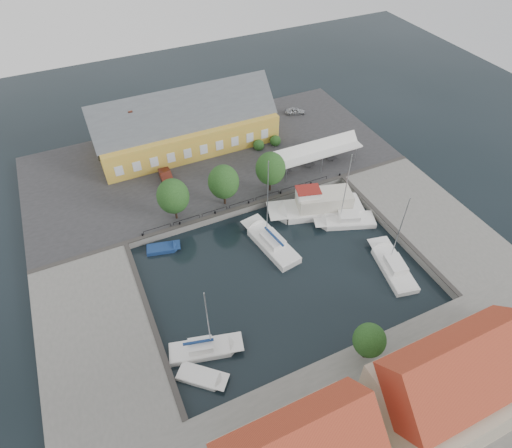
{
  "coord_description": "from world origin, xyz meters",
  "views": [
    {
      "loc": [
        -16.92,
        -30.47,
        40.6
      ],
      "look_at": [
        0.0,
        6.0,
        1.5
      ],
      "focal_mm": 30.0,
      "sensor_mm": 36.0,
      "label": 1
    }
  ],
  "objects_px": {
    "warehouse": "(182,127)",
    "east_boat_c": "(392,267)",
    "tent_canopy": "(317,151)",
    "west_boat_d": "(204,350)",
    "trawler": "(319,206)",
    "car_silver": "(295,111)",
    "car_red": "(167,178)",
    "launch_nw": "(163,249)",
    "east_boat_a": "(346,221)",
    "launch_sw": "(202,378)",
    "center_sailboat": "(271,243)"
  },
  "relations": [
    {
      "from": "east_boat_a",
      "to": "launch_nw",
      "type": "height_order",
      "value": "east_boat_a"
    },
    {
      "from": "west_boat_d",
      "to": "launch_nw",
      "type": "bearing_deg",
      "value": 89.68
    },
    {
      "from": "car_silver",
      "to": "trawler",
      "type": "height_order",
      "value": "trawler"
    },
    {
      "from": "warehouse",
      "to": "launch_nw",
      "type": "height_order",
      "value": "warehouse"
    },
    {
      "from": "east_boat_c",
      "to": "launch_sw",
      "type": "relative_size",
      "value": 2.25
    },
    {
      "from": "launch_sw",
      "to": "center_sailboat",
      "type": "bearing_deg",
      "value": 42.99
    },
    {
      "from": "east_boat_c",
      "to": "launch_nw",
      "type": "height_order",
      "value": "east_boat_c"
    },
    {
      "from": "warehouse",
      "to": "launch_sw",
      "type": "relative_size",
      "value": 5.63
    },
    {
      "from": "east_boat_a",
      "to": "launch_sw",
      "type": "distance_m",
      "value": 28.38
    },
    {
      "from": "east_boat_a",
      "to": "launch_nw",
      "type": "bearing_deg",
      "value": 166.7
    },
    {
      "from": "center_sailboat",
      "to": "east_boat_c",
      "type": "bearing_deg",
      "value": -39.66
    },
    {
      "from": "car_silver",
      "to": "east_boat_c",
      "type": "distance_m",
      "value": 36.81
    },
    {
      "from": "car_red",
      "to": "east_boat_a",
      "type": "xyz_separation_m",
      "value": [
        19.81,
        -17.54,
        -1.51
      ]
    },
    {
      "from": "warehouse",
      "to": "tent_canopy",
      "type": "bearing_deg",
      "value": -39.86
    },
    {
      "from": "tent_canopy",
      "to": "car_red",
      "type": "distance_m",
      "value": 22.72
    },
    {
      "from": "launch_sw",
      "to": "east_boat_a",
      "type": "bearing_deg",
      "value": 26.74
    },
    {
      "from": "car_red",
      "to": "east_boat_a",
      "type": "height_order",
      "value": "east_boat_a"
    },
    {
      "from": "east_boat_a",
      "to": "west_boat_d",
      "type": "distance_m",
      "value": 26.14
    },
    {
      "from": "center_sailboat",
      "to": "east_boat_a",
      "type": "relative_size",
      "value": 1.12
    },
    {
      "from": "car_red",
      "to": "east_boat_a",
      "type": "bearing_deg",
      "value": -38.43
    },
    {
      "from": "launch_nw",
      "to": "warehouse",
      "type": "bearing_deg",
      "value": 64.65
    },
    {
      "from": "car_silver",
      "to": "east_boat_c",
      "type": "relative_size",
      "value": 0.31
    },
    {
      "from": "west_boat_d",
      "to": "launch_sw",
      "type": "height_order",
      "value": "west_boat_d"
    },
    {
      "from": "tent_canopy",
      "to": "west_boat_d",
      "type": "xyz_separation_m",
      "value": [
        -26.25,
        -22.1,
        -3.41
      ]
    },
    {
      "from": "warehouse",
      "to": "east_boat_c",
      "type": "distance_m",
      "value": 38.5
    },
    {
      "from": "tent_canopy",
      "to": "east_boat_a",
      "type": "distance_m",
      "value": 12.67
    },
    {
      "from": "car_red",
      "to": "east_boat_c",
      "type": "relative_size",
      "value": 0.41
    },
    {
      "from": "east_boat_c",
      "to": "west_boat_d",
      "type": "height_order",
      "value": "east_boat_c"
    },
    {
      "from": "car_silver",
      "to": "east_boat_a",
      "type": "height_order",
      "value": "east_boat_a"
    },
    {
      "from": "car_silver",
      "to": "west_boat_d",
      "type": "bearing_deg",
      "value": 160.83
    },
    {
      "from": "center_sailboat",
      "to": "car_silver",
      "type": "bearing_deg",
      "value": 55.87
    },
    {
      "from": "warehouse",
      "to": "east_boat_c",
      "type": "relative_size",
      "value": 2.51
    },
    {
      "from": "tent_canopy",
      "to": "car_silver",
      "type": "bearing_deg",
      "value": 72.62
    },
    {
      "from": "warehouse",
      "to": "launch_nw",
      "type": "xyz_separation_m",
      "value": [
        -9.56,
        -20.19,
        -4.34
      ]
    },
    {
      "from": "launch_sw",
      "to": "tent_canopy",
      "type": "bearing_deg",
      "value": 42.03
    },
    {
      "from": "car_red",
      "to": "west_boat_d",
      "type": "distance_m",
      "value": 28.0
    },
    {
      "from": "tent_canopy",
      "to": "east_boat_a",
      "type": "height_order",
      "value": "east_boat_a"
    },
    {
      "from": "tent_canopy",
      "to": "launch_sw",
      "type": "xyz_separation_m",
      "value": [
        -27.49,
        -24.78,
        -3.59
      ]
    },
    {
      "from": "car_red",
      "to": "launch_nw",
      "type": "distance_m",
      "value": 12.7
    },
    {
      "from": "car_red",
      "to": "east_boat_c",
      "type": "height_order",
      "value": "east_boat_c"
    },
    {
      "from": "east_boat_c",
      "to": "launch_sw",
      "type": "height_order",
      "value": "east_boat_c"
    },
    {
      "from": "car_silver",
      "to": "launch_sw",
      "type": "xyz_separation_m",
      "value": [
        -32.17,
        -39.74,
        -1.51
      ]
    },
    {
      "from": "center_sailboat",
      "to": "launch_sw",
      "type": "height_order",
      "value": "center_sailboat"
    },
    {
      "from": "west_boat_d",
      "to": "car_silver",
      "type": "bearing_deg",
      "value": 50.15
    },
    {
      "from": "launch_nw",
      "to": "east_boat_c",
      "type": "bearing_deg",
      "value": -31.23
    },
    {
      "from": "trawler",
      "to": "west_boat_d",
      "type": "distance_m",
      "value": 25.82
    },
    {
      "from": "west_boat_d",
      "to": "launch_nw",
      "type": "distance_m",
      "value": 15.77
    },
    {
      "from": "east_boat_c",
      "to": "car_silver",
      "type": "bearing_deg",
      "value": 80.37
    },
    {
      "from": "tent_canopy",
      "to": "west_boat_d",
      "type": "distance_m",
      "value": 34.49
    },
    {
      "from": "car_silver",
      "to": "car_red",
      "type": "bearing_deg",
      "value": 130.18
    }
  ]
}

